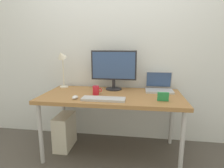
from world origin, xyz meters
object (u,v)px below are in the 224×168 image
Objects in this scene: coffee_mug at (96,90)px; computer_tower at (65,131)px; monitor at (114,68)px; desk_lamp at (62,61)px; mouse at (75,97)px; keyboard at (103,99)px; desk at (112,99)px; photo_frame at (163,97)px; laptop at (159,86)px.

computer_tower is at bearing 170.78° from coffee_mug.
monitor is 1.00m from computer_tower.
desk_lamp is 5.41× the size of mouse.
keyboard is at bearing -26.01° from computer_tower.
coffee_mug is (-0.18, -0.04, 0.11)m from desk.
desk_lamp is at bearing 150.98° from coffee_mug.
coffee_mug is at bearing -168.32° from desk.
photo_frame reaches higher than desk.
coffee_mug is (-0.72, -0.30, -0.01)m from laptop.
monitor reaches higher than laptop.
mouse is at bearing -146.83° from desk.
laptop reaches higher than desk.
monitor is at bearing 85.38° from keyboard.
desk_lamp is at bearing 160.32° from desk.
monitor is at bearing 59.88° from coffee_mug.
photo_frame is 0.26× the size of computer_tower.
laptop is at bearing 25.64° from desk.
monitor is 1.32× the size of computer_tower.
keyboard is 0.24m from coffee_mug.
desk_lamp reaches higher than monitor.
photo_frame is (0.71, -0.15, -0.00)m from coffee_mug.
desk is 0.58m from photo_frame.
desk_lamp is at bearing -179.25° from laptop.
photo_frame is (0.59, 0.05, 0.04)m from keyboard.
computer_tower is (-0.59, -0.21, -0.78)m from monitor.
desk_lamp is at bearing 110.80° from computer_tower.
desk_lamp is at bearing 142.70° from keyboard.
mouse is (-0.89, -0.49, -0.04)m from laptop.
photo_frame is (0.89, 0.04, 0.03)m from mouse.
laptop is at bearing 89.46° from photo_frame.
photo_frame is at bearing -38.08° from monitor.
keyboard is 0.80m from computer_tower.
laptop is 1.02m from mouse.
monitor is 0.73m from photo_frame.
desk is 0.41m from monitor.
coffee_mug reaches higher than photo_frame.
monitor is at bearing 93.41° from desk.
mouse reaches higher than desk.
coffee_mug reaches higher than mouse.
laptop reaches higher than keyboard.
desk is 0.83m from desk_lamp.
computer_tower is at bearing -160.29° from monitor.
desk is at bearing -3.09° from computer_tower.
mouse is (-0.30, 0.00, 0.01)m from keyboard.
mouse is 0.82× the size of photo_frame.
monitor is (-0.01, 0.24, 0.33)m from desk.
computer_tower is at bearing 176.91° from desk.
desk_lamp is 4.55× the size of coffee_mug.
laptop is 0.77m from coffee_mug.
laptop is at bearing 0.75° from desk_lamp.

